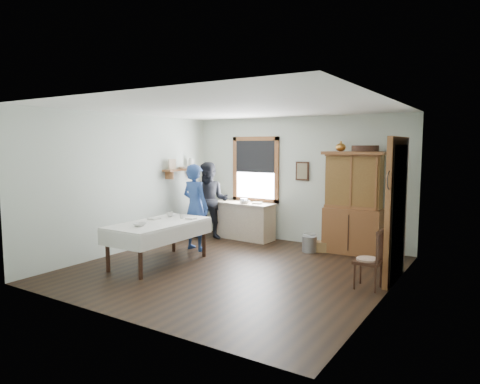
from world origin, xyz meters
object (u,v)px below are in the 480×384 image
at_px(pail, 309,244).
at_px(spindle_chair, 368,259).
at_px(woman_blue, 195,210).
at_px(figure_dark, 210,204).
at_px(dining_table, 159,243).
at_px(work_counter, 244,221).
at_px(wicker_basket, 325,247).
at_px(china_hutch, 353,203).

bearing_deg(pail, spindle_chair, -44.84).
bearing_deg(woman_blue, figure_dark, -62.73).
bearing_deg(spindle_chair, pail, 136.45).
distance_m(dining_table, pail, 2.95).
bearing_deg(woman_blue, work_counter, -93.42).
bearing_deg(work_counter, dining_table, -90.12).
bearing_deg(dining_table, wicker_basket, 48.17).
relative_size(spindle_chair, wicker_basket, 2.63).
distance_m(work_counter, wicker_basket, 2.02).
height_order(pail, wicker_basket, pail).
bearing_deg(work_counter, china_hutch, 3.84).
height_order(china_hutch, pail, china_hutch).
bearing_deg(figure_dark, spindle_chair, -44.63).
relative_size(pail, wicker_basket, 0.93).
bearing_deg(pail, woman_blue, -152.12).
xyz_separation_m(work_counter, wicker_basket, (1.99, -0.17, -0.31)).
relative_size(work_counter, wicker_basket, 4.27).
height_order(spindle_chair, figure_dark, figure_dark).
bearing_deg(china_hutch, pail, -157.89).
bearing_deg(dining_table, china_hutch, 44.27).
height_order(work_counter, spindle_chair, spindle_chair).
bearing_deg(figure_dark, dining_table, -101.83).
relative_size(spindle_chair, woman_blue, 0.55).
height_order(china_hutch, wicker_basket, china_hutch).
height_order(work_counter, china_hutch, china_hutch).
bearing_deg(work_counter, spindle_chair, -26.37).
distance_m(spindle_chair, woman_blue, 3.65).
xyz_separation_m(work_counter, dining_table, (-0.17, -2.58, -0.04)).
distance_m(china_hutch, spindle_chair, 2.18).
bearing_deg(work_counter, woman_blue, -97.15).
bearing_deg(pail, figure_dark, -178.23).
xyz_separation_m(china_hutch, figure_dark, (-3.11, -0.42, -0.19)).
relative_size(work_counter, dining_table, 0.76).
xyz_separation_m(work_counter, figure_dark, (-0.63, -0.42, 0.39)).
xyz_separation_m(pail, figure_dark, (-2.37, -0.07, 0.64)).
xyz_separation_m(wicker_basket, woman_blue, (-2.26, -1.24, 0.70)).
distance_m(dining_table, spindle_chair, 3.56).
bearing_deg(figure_dark, work_counter, 9.83).
xyz_separation_m(spindle_chair, wicker_basket, (-1.34, 1.76, -0.34)).
bearing_deg(wicker_basket, dining_table, -131.83).
bearing_deg(wicker_basket, woman_blue, -151.21).
height_order(work_counter, figure_dark, figure_dark).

